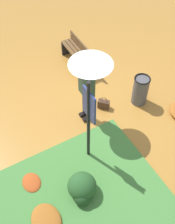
# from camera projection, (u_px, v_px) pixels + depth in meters

# --- Properties ---
(ground_plane) EXTENTS (18.00, 18.00, 0.00)m
(ground_plane) POSITION_uv_depth(u_px,v_px,m) (89.00, 108.00, 7.76)
(ground_plane) COLOR #B27A33
(person_with_umbrella) EXTENTS (0.96, 0.96, 2.04)m
(person_with_umbrella) POSITION_uv_depth(u_px,v_px,m) (89.00, 73.00, 6.36)
(person_with_umbrella) COLOR black
(person_with_umbrella) RESTS_ON ground_plane
(info_sign_post) EXTENTS (0.44, 0.07, 2.30)m
(info_sign_post) POSITION_uv_depth(u_px,v_px,m) (89.00, 114.00, 5.74)
(info_sign_post) COLOR black
(info_sign_post) RESTS_ON ground_plane
(handbag) EXTENTS (0.31, 0.31, 0.37)m
(handbag) POSITION_uv_depth(u_px,v_px,m) (104.00, 104.00, 7.70)
(handbag) COLOR #4C3323
(handbag) RESTS_ON ground_plane
(park_bench) EXTENTS (1.40, 0.38, 0.75)m
(park_bench) POSITION_uv_depth(u_px,v_px,m) (78.00, 54.00, 8.60)
(park_bench) COLOR black
(park_bench) RESTS_ON ground_plane
(trash_bin) EXTENTS (0.42, 0.42, 0.83)m
(trash_bin) POSITION_uv_depth(u_px,v_px,m) (140.00, 90.00, 7.61)
(trash_bin) COLOR #4C4C51
(trash_bin) RESTS_ON ground_plane
(shrub_cluster) EXTENTS (0.66, 0.60, 0.54)m
(shrub_cluster) POSITION_uv_depth(u_px,v_px,m) (82.00, 188.00, 6.02)
(shrub_cluster) COLOR #285628
(shrub_cluster) RESTS_ON ground_plane
(leaf_pile_by_bench) EXTENTS (0.49, 0.39, 0.11)m
(leaf_pile_by_bench) POSITION_uv_depth(u_px,v_px,m) (32.00, 182.00, 6.32)
(leaf_pile_by_bench) COLOR #B74C1E
(leaf_pile_by_bench) RESTS_ON ground_plane
(leaf_pile_far_path) EXTENTS (0.72, 0.57, 0.16)m
(leaf_pile_far_path) POSITION_uv_depth(u_px,v_px,m) (46.00, 220.00, 5.77)
(leaf_pile_far_path) COLOR #A86023
(leaf_pile_far_path) RESTS_ON ground_plane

